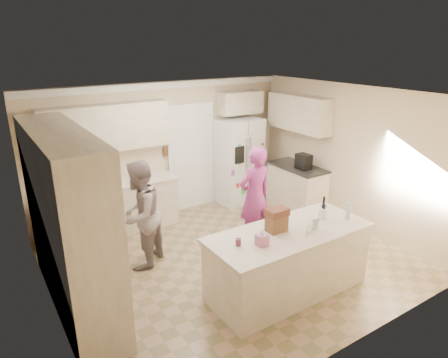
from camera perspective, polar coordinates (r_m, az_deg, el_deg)
floor at (r=6.50m, az=0.96°, el=-11.58°), size 5.20×4.60×0.02m
ceiling at (r=5.63m, az=1.11°, el=11.99°), size 5.20×4.60×0.02m
wall_back at (r=7.87m, az=-8.44°, el=4.16°), size 5.20×0.02×2.60m
wall_front at (r=4.38m, az=18.39°, el=-9.27°), size 5.20×0.02×2.60m
wall_left at (r=5.07m, az=-24.39°, el=-6.07°), size 0.02×4.60×2.60m
wall_right at (r=7.64m, az=17.51°, el=3.01°), size 0.02×4.60×2.60m
crown_back at (r=7.60m, az=-8.73°, el=13.07°), size 5.20×0.08×0.12m
pantry_bank at (r=5.34m, az=-21.31°, el=-5.84°), size 0.60×2.60×2.35m
back_base_cab at (r=7.49m, az=-15.11°, el=-4.08°), size 2.20×0.60×0.88m
back_countertop at (r=7.31m, az=-15.40°, el=-0.79°), size 2.24×0.63×0.04m
back_upper_cab at (r=7.17m, az=-16.44°, el=7.05°), size 2.20×0.35×0.80m
doorway_opening at (r=8.14m, az=-4.75°, el=3.00°), size 0.90×0.06×2.10m
doorway_casing at (r=8.11m, az=-4.63°, el=2.94°), size 1.02×0.03×2.22m
wall_frame_upper at (r=7.78m, az=-8.27°, el=5.90°), size 0.15×0.02×0.20m
wall_frame_lower at (r=7.85m, az=-8.17°, el=3.98°), size 0.15×0.02×0.20m
refrigerator at (r=8.46m, az=1.99°, el=2.62°), size 0.93×0.74×1.80m
fridge_seam at (r=8.19m, az=3.41°, el=2.02°), size 0.02×0.02×1.78m
fridge_dispenser at (r=7.98m, az=2.21°, el=3.46°), size 0.22×0.03×0.35m
fridge_handle_l at (r=8.10m, az=3.21°, el=2.95°), size 0.02×0.02×0.85m
fridge_handle_r at (r=8.16m, az=3.78°, el=3.05°), size 0.02×0.02×0.85m
over_fridge_cab at (r=8.36m, az=2.33°, el=10.84°), size 0.95×0.35×0.45m
right_base_cab at (r=8.33m, az=10.31°, el=-1.31°), size 0.60×1.20×0.88m
right_countertop at (r=8.18m, az=10.45°, el=1.70°), size 0.63×1.24×0.04m
right_upper_cab at (r=8.16m, az=10.64°, el=9.26°), size 0.35×1.50×0.70m
coffee_maker at (r=7.96m, az=11.30°, el=2.45°), size 0.22×0.28×0.30m
island_base at (r=5.64m, az=9.11°, el=-11.75°), size 2.20×0.90×0.88m
island_top at (r=5.42m, az=9.36°, el=-7.57°), size 2.28×0.96×0.05m
utensil_crock at (r=5.83m, az=13.86°, el=-4.81°), size 0.13×0.13×0.15m
tissue_box at (r=4.98m, az=5.44°, el=-8.66°), size 0.13×0.13×0.14m
tissue_plume at (r=4.93m, az=5.48°, el=-7.53°), size 0.08×0.08×0.08m
dollhouse_body at (r=5.33m, az=7.51°, el=-6.30°), size 0.26×0.18×0.22m
dollhouse_roof at (r=5.27m, az=7.59°, el=-4.73°), size 0.28×0.20×0.10m
jam_jar at (r=4.97m, az=2.05°, el=-9.00°), size 0.07×0.07×0.09m
greeting_card_a at (r=5.34m, az=12.07°, el=-6.91°), size 0.12×0.06×0.16m
greeting_card_b at (r=5.47m, az=12.83°, el=-6.32°), size 0.12×0.05×0.16m
water_bottle at (r=5.90m, az=17.31°, el=-4.35°), size 0.07×0.07×0.24m
shaker_salt at (r=6.06m, az=13.79°, el=-4.16°), size 0.05×0.05×0.09m
shaker_pepper at (r=6.11m, az=14.25°, el=-4.00°), size 0.05×0.05×0.09m
teen_boy at (r=6.13m, az=-11.92°, el=-5.04°), size 1.04×1.02×1.69m
teen_girl at (r=6.64m, az=4.42°, el=-2.55°), size 0.64×0.44×1.72m
fridge_magnets at (r=8.18m, az=3.44°, el=2.00°), size 0.76×0.02×1.44m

